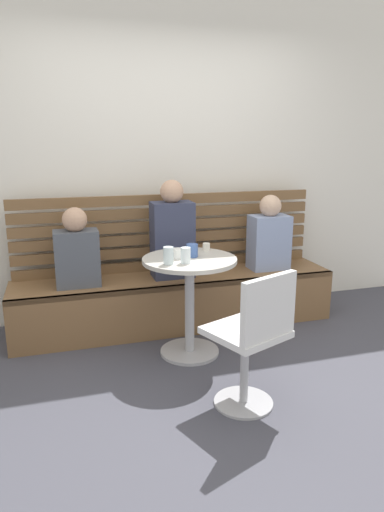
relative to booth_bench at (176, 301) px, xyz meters
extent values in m
plane|color=#42424C|center=(0.00, -1.20, -0.22)|extent=(8.00, 8.00, 0.00)
cube|color=white|center=(0.00, 0.44, 1.23)|extent=(5.20, 0.10, 2.90)
cube|color=brown|center=(0.00, 0.00, 0.00)|extent=(2.70, 0.52, 0.44)
cube|color=brown|center=(0.00, -0.24, 0.20)|extent=(2.70, 0.04, 0.04)
cube|color=brown|center=(0.00, 0.24, 0.26)|extent=(2.65, 0.04, 0.09)
cube|color=brown|center=(0.00, 0.24, 0.39)|extent=(2.65, 0.04, 0.09)
cube|color=brown|center=(0.00, 0.24, 0.50)|extent=(2.65, 0.04, 0.09)
cube|color=brown|center=(0.00, 0.24, 0.62)|extent=(2.65, 0.04, 0.09)
cube|color=brown|center=(0.00, 0.24, 0.73)|extent=(2.65, 0.04, 0.09)
cube|color=brown|center=(0.00, 0.24, 0.84)|extent=(2.65, 0.04, 0.09)
cylinder|color=#ADADB2|center=(-0.04, -0.55, -0.21)|extent=(0.44, 0.44, 0.02)
cylinder|color=#ADADB2|center=(-0.04, -0.55, 0.15)|extent=(0.07, 0.07, 0.69)
cylinder|color=#B7B2A8|center=(-0.04, -0.55, 0.50)|extent=(0.68, 0.68, 0.03)
cylinder|color=#ADADB2|center=(0.08, -1.30, -0.21)|extent=(0.36, 0.36, 0.02)
cylinder|color=#ADADB2|center=(0.08, -1.30, 0.00)|extent=(0.05, 0.05, 0.45)
cube|color=silver|center=(0.08, -1.30, 0.25)|extent=(0.52, 0.52, 0.04)
cube|color=silver|center=(0.14, -1.46, 0.45)|extent=(0.39, 0.19, 0.36)
cube|color=#333851|center=(-0.03, 0.01, 0.53)|extent=(0.34, 0.22, 0.63)
sphere|color=tan|center=(-0.03, 0.01, 0.93)|extent=(0.19, 0.19, 0.19)
cube|color=#4C515B|center=(-0.80, -0.01, 0.44)|extent=(0.34, 0.22, 0.44)
sphere|color=tan|center=(-0.80, -0.01, 0.75)|extent=(0.19, 0.19, 0.19)
cube|color=#8C9EC6|center=(0.85, 0.00, 0.46)|extent=(0.34, 0.22, 0.48)
sphere|color=#DBB293|center=(0.85, 0.00, 0.78)|extent=(0.19, 0.19, 0.19)
cylinder|color=white|center=(-0.13, -0.53, 0.55)|extent=(0.08, 0.08, 0.07)
cylinder|color=#3D5B9E|center=(-0.02, -0.52, 0.57)|extent=(0.08, 0.08, 0.09)
cylinder|color=white|center=(-0.11, -0.68, 0.57)|extent=(0.07, 0.07, 0.11)
cylinder|color=silver|center=(-0.23, -0.67, 0.58)|extent=(0.07, 0.07, 0.12)
cylinder|color=silver|center=(0.15, -0.36, 0.55)|extent=(0.06, 0.06, 0.05)
camera|label=1|loc=(-0.93, -3.59, 1.34)|focal=32.11mm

